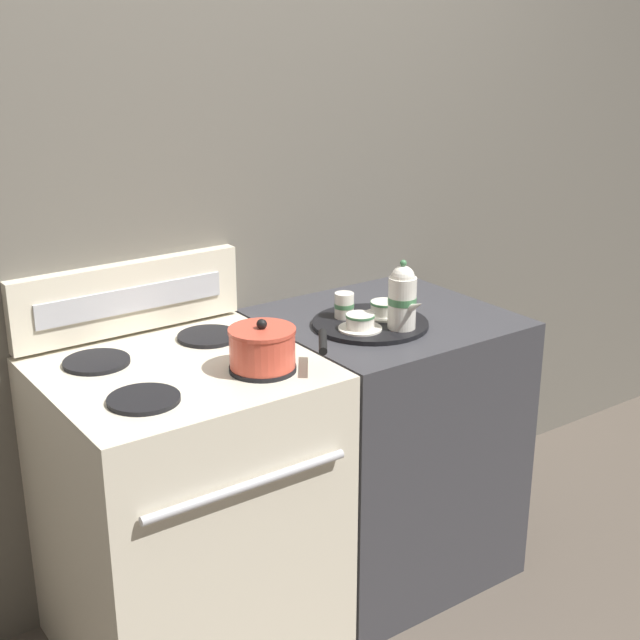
# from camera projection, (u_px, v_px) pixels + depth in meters

# --- Properties ---
(ground_plane) EXTENTS (6.00, 6.00, 0.00)m
(ground_plane) POSITION_uv_depth(u_px,v_px,m) (293.00, 598.00, 2.87)
(ground_plane) COLOR brown
(wall_back) EXTENTS (6.00, 0.05, 2.20)m
(wall_back) POSITION_uv_depth(u_px,v_px,m) (227.00, 244.00, 2.78)
(wall_back) COLOR #666056
(wall_back) RESTS_ON ground
(stove) EXTENTS (0.71, 0.69, 0.90)m
(stove) POSITION_uv_depth(u_px,v_px,m) (187.00, 511.00, 2.52)
(stove) COLOR beige
(stove) RESTS_ON ground
(control_panel) EXTENTS (0.70, 0.05, 0.21)m
(control_panel) POSITION_uv_depth(u_px,v_px,m) (128.00, 297.00, 2.58)
(control_panel) COLOR beige
(control_panel) RESTS_ON stove
(side_counter) EXTENTS (0.71, 0.66, 0.89)m
(side_counter) POSITION_uv_depth(u_px,v_px,m) (383.00, 444.00, 2.92)
(side_counter) COLOR #38383D
(side_counter) RESTS_ON ground
(saucepan) EXTENTS (0.27, 0.25, 0.13)m
(saucepan) POSITION_uv_depth(u_px,v_px,m) (264.00, 347.00, 2.34)
(saucepan) COLOR #D14C38
(saucepan) RESTS_ON stove
(serving_tray) EXTENTS (0.35, 0.35, 0.01)m
(serving_tray) POSITION_uv_depth(u_px,v_px,m) (370.00, 324.00, 2.69)
(serving_tray) COLOR black
(serving_tray) RESTS_ON side_counter
(teapot) EXTENTS (0.08, 0.14, 0.21)m
(teapot) POSITION_uv_depth(u_px,v_px,m) (403.00, 297.00, 2.60)
(teapot) COLOR white
(teapot) RESTS_ON serving_tray
(teacup_left) EXTENTS (0.13, 0.13, 0.05)m
(teacup_left) POSITION_uv_depth(u_px,v_px,m) (384.00, 309.00, 2.72)
(teacup_left) COLOR white
(teacup_left) RESTS_ON serving_tray
(teacup_right) EXTENTS (0.13, 0.13, 0.05)m
(teacup_right) POSITION_uv_depth(u_px,v_px,m) (360.00, 322.00, 2.61)
(teacup_right) COLOR white
(teacup_right) RESTS_ON serving_tray
(creamer_jug) EXTENTS (0.06, 0.06, 0.08)m
(creamer_jug) POSITION_uv_depth(u_px,v_px,m) (344.00, 305.00, 2.71)
(creamer_jug) COLOR white
(creamer_jug) RESTS_ON serving_tray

